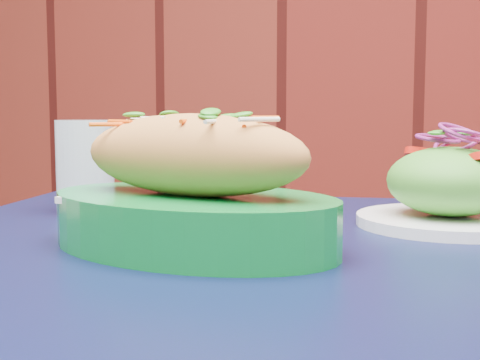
% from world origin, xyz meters
% --- Properties ---
extents(cafe_table, '(0.92, 0.92, 0.75)m').
position_xyz_m(cafe_table, '(0.36, 1.61, 0.66)').
color(cafe_table, black).
rests_on(cafe_table, ground).
extents(banh_mi_basket, '(0.33, 0.25, 0.13)m').
position_xyz_m(banh_mi_basket, '(0.28, 1.60, 0.80)').
color(banh_mi_basket, '#0A742A').
rests_on(banh_mi_basket, cafe_table).
extents(salad_plate, '(0.20, 0.20, 0.11)m').
position_xyz_m(salad_plate, '(0.50, 1.80, 0.79)').
color(salad_plate, white).
rests_on(salad_plate, cafe_table).
extents(water_glass, '(0.07, 0.07, 0.12)m').
position_xyz_m(water_glass, '(0.07, 1.76, 0.81)').
color(water_glass, silver).
rests_on(water_glass, cafe_table).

